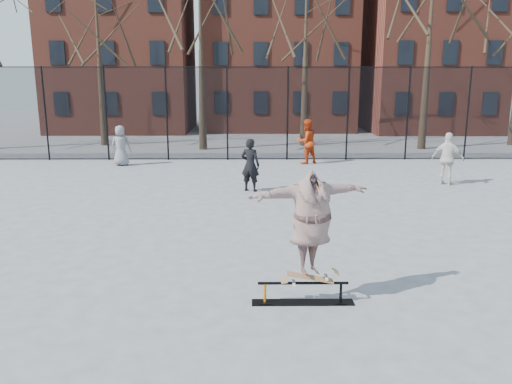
{
  "coord_description": "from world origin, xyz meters",
  "views": [
    {
      "loc": [
        -0.37,
        -8.66,
        3.47
      ],
      "look_at": [
        -0.27,
        1.5,
        1.16
      ],
      "focal_mm": 35.0,
      "sensor_mm": 36.0,
      "label": 1
    }
  ],
  "objects_px": {
    "bystander_grey": "(121,146)",
    "bystander_red": "(307,142)",
    "skate_rail": "(303,295)",
    "skateboard": "(310,279)",
    "bystander_black": "(250,165)",
    "skater": "(311,226)",
    "bystander_white": "(448,159)"
  },
  "relations": [
    {
      "from": "bystander_grey",
      "to": "bystander_red",
      "type": "relative_size",
      "value": 0.89
    },
    {
      "from": "bystander_red",
      "to": "skate_rail",
      "type": "bearing_deg",
      "value": 56.26
    },
    {
      "from": "skateboard",
      "to": "bystander_black",
      "type": "xyz_separation_m",
      "value": [
        -0.95,
        8.11,
        0.43
      ]
    },
    {
      "from": "skater",
      "to": "bystander_red",
      "type": "height_order",
      "value": "skater"
    },
    {
      "from": "skateboard",
      "to": "skater",
      "type": "xyz_separation_m",
      "value": [
        0.0,
        0.0,
        0.87
      ]
    },
    {
      "from": "skater",
      "to": "bystander_grey",
      "type": "distance_m",
      "value": 14.36
    },
    {
      "from": "skater",
      "to": "bystander_red",
      "type": "relative_size",
      "value": 1.09
    },
    {
      "from": "bystander_black",
      "to": "bystander_white",
      "type": "relative_size",
      "value": 0.96
    },
    {
      "from": "skate_rail",
      "to": "bystander_grey",
      "type": "xyz_separation_m",
      "value": [
        -6.13,
        12.93,
        0.68
      ]
    },
    {
      "from": "skate_rail",
      "to": "skateboard",
      "type": "bearing_deg",
      "value": 0.0
    },
    {
      "from": "bystander_grey",
      "to": "bystander_red",
      "type": "height_order",
      "value": "bystander_red"
    },
    {
      "from": "skater",
      "to": "bystander_white",
      "type": "height_order",
      "value": "skater"
    },
    {
      "from": "skate_rail",
      "to": "skater",
      "type": "relative_size",
      "value": 0.8
    },
    {
      "from": "bystander_white",
      "to": "bystander_grey",
      "type": "bearing_deg",
      "value": 11.45
    },
    {
      "from": "skate_rail",
      "to": "bystander_red",
      "type": "relative_size",
      "value": 0.88
    },
    {
      "from": "skater",
      "to": "bystander_red",
      "type": "distance_m",
      "value": 13.42
    },
    {
      "from": "skater",
      "to": "bystander_grey",
      "type": "relative_size",
      "value": 1.23
    },
    {
      "from": "bystander_red",
      "to": "bystander_white",
      "type": "height_order",
      "value": "bystander_red"
    },
    {
      "from": "bystander_grey",
      "to": "bystander_black",
      "type": "height_order",
      "value": "bystander_black"
    },
    {
      "from": "bystander_black",
      "to": "bystander_white",
      "type": "distance_m",
      "value": 6.64
    },
    {
      "from": "bystander_black",
      "to": "bystander_red",
      "type": "relative_size",
      "value": 0.91
    },
    {
      "from": "bystander_grey",
      "to": "bystander_white",
      "type": "relative_size",
      "value": 0.94
    },
    {
      "from": "bystander_grey",
      "to": "skateboard",
      "type": "bearing_deg",
      "value": 112.93
    },
    {
      "from": "skate_rail",
      "to": "skater",
      "type": "distance_m",
      "value": 1.14
    },
    {
      "from": "skater",
      "to": "skate_rail",
      "type": "bearing_deg",
      "value": 159.34
    },
    {
      "from": "skater",
      "to": "bystander_white",
      "type": "bearing_deg",
      "value": 37.42
    },
    {
      "from": "skater",
      "to": "bystander_black",
      "type": "xyz_separation_m",
      "value": [
        -0.95,
        8.11,
        -0.43
      ]
    },
    {
      "from": "skater",
      "to": "bystander_white",
      "type": "xyz_separation_m",
      "value": [
        5.63,
        9.03,
        -0.4
      ]
    },
    {
      "from": "bystander_grey",
      "to": "bystander_red",
      "type": "xyz_separation_m",
      "value": [
        7.62,
        0.42,
        0.1
      ]
    },
    {
      "from": "skater",
      "to": "bystander_red",
      "type": "bearing_deg",
      "value": 63.41
    },
    {
      "from": "bystander_white",
      "to": "skater",
      "type": "bearing_deg",
      "value": 87.73
    },
    {
      "from": "bystander_black",
      "to": "bystander_red",
      "type": "bearing_deg",
      "value": -92.1
    }
  ]
}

